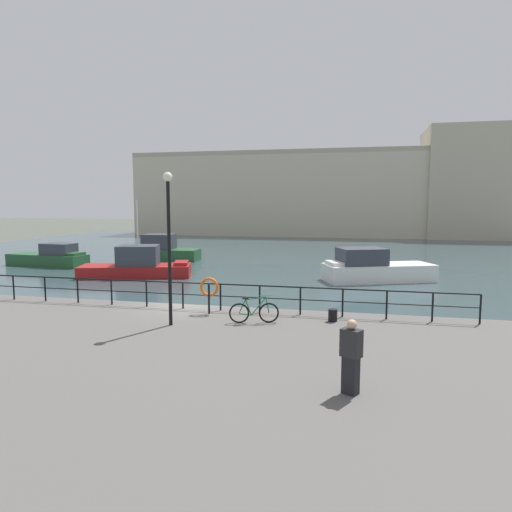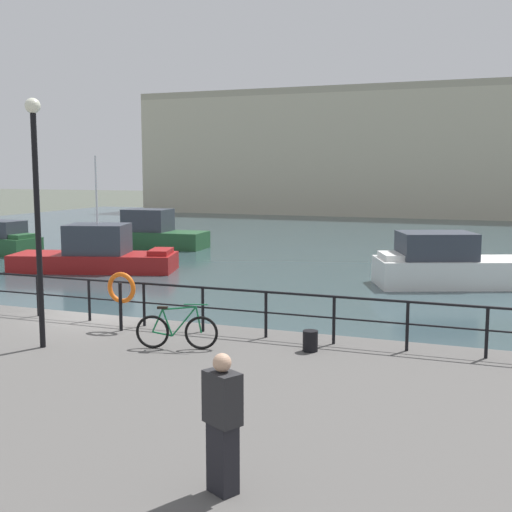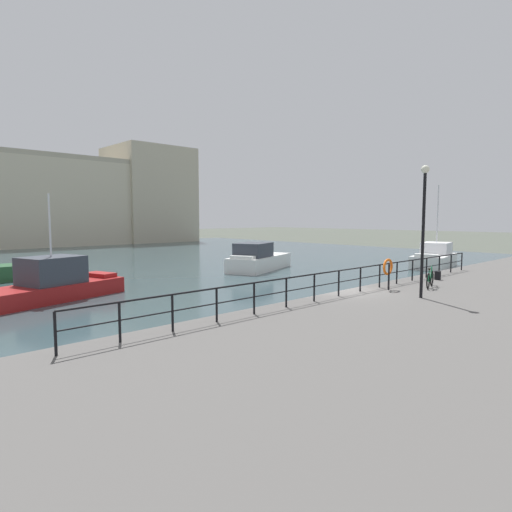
{
  "view_description": "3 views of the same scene",
  "coord_description": "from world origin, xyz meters",
  "px_view_note": "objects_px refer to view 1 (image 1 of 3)",
  "views": [
    {
      "loc": [
        6.97,
        -17.78,
        5.3
      ],
      "look_at": [
        2.03,
        4.35,
        2.66
      ],
      "focal_mm": 32.23,
      "sensor_mm": 36.0,
      "label": 1
    },
    {
      "loc": [
        9.86,
        -14.52,
        4.86
      ],
      "look_at": [
        2.11,
        5.96,
        1.99
      ],
      "focal_mm": 46.31,
      "sensor_mm": 36.0,
      "label": 2
    },
    {
      "loc": [
        -15.71,
        -10.99,
        4.29
      ],
      "look_at": [
        0.3,
        6.01,
        2.17
      ],
      "focal_mm": 29.96,
      "sensor_mm": 36.0,
      "label": 3
    }
  ],
  "objects_px": {
    "moored_red_daysailer": "(137,265)",
    "mooring_bollard": "(333,315)",
    "quay_lamp_post": "(169,230)",
    "moored_small_launch": "(50,258)",
    "harbor_building": "(349,193)",
    "life_ring_stand": "(209,288)",
    "parked_bicycle": "(254,312)",
    "standing_person": "(351,356)",
    "moored_green_narrowboat": "(374,268)",
    "moored_harbor_tender": "(164,250)"
  },
  "relations": [
    {
      "from": "harbor_building",
      "to": "mooring_bollard",
      "type": "bearing_deg",
      "value": -89.28
    },
    {
      "from": "quay_lamp_post",
      "to": "standing_person",
      "type": "xyz_separation_m",
      "value": [
        6.19,
        -4.53,
        -2.43
      ]
    },
    {
      "from": "moored_small_launch",
      "to": "parked_bicycle",
      "type": "distance_m",
      "value": 28.25
    },
    {
      "from": "moored_harbor_tender",
      "to": "life_ring_stand",
      "type": "height_order",
      "value": "life_ring_stand"
    },
    {
      "from": "moored_green_narrowboat",
      "to": "moored_small_launch",
      "type": "xyz_separation_m",
      "value": [
        -26.28,
        1.77,
        -0.15
      ]
    },
    {
      "from": "moored_green_narrowboat",
      "to": "harbor_building",
      "type": "bearing_deg",
      "value": -108.5
    },
    {
      "from": "moored_green_narrowboat",
      "to": "life_ring_stand",
      "type": "distance_m",
      "value": 16.72
    },
    {
      "from": "moored_red_daysailer",
      "to": "life_ring_stand",
      "type": "height_order",
      "value": "moored_red_daysailer"
    },
    {
      "from": "harbor_building",
      "to": "parked_bicycle",
      "type": "xyz_separation_m",
      "value": [
        -1.95,
        -60.15,
        -5.32
      ]
    },
    {
      "from": "quay_lamp_post",
      "to": "standing_person",
      "type": "distance_m",
      "value": 8.05
    },
    {
      "from": "quay_lamp_post",
      "to": "moored_small_launch",
      "type": "bearing_deg",
      "value": 134.84
    },
    {
      "from": "harbor_building",
      "to": "moored_green_narrowboat",
      "type": "relative_size",
      "value": 7.54
    },
    {
      "from": "moored_green_narrowboat",
      "to": "moored_small_launch",
      "type": "distance_m",
      "value": 26.34
    },
    {
      "from": "moored_red_daysailer",
      "to": "mooring_bollard",
      "type": "xyz_separation_m",
      "value": [
        14.62,
        -13.71,
        0.47
      ]
    },
    {
      "from": "moored_red_daysailer",
      "to": "standing_person",
      "type": "relative_size",
      "value": 4.83
    },
    {
      "from": "life_ring_stand",
      "to": "quay_lamp_post",
      "type": "bearing_deg",
      "value": -111.99
    },
    {
      "from": "life_ring_stand",
      "to": "standing_person",
      "type": "height_order",
      "value": "standing_person"
    },
    {
      "from": "moored_green_narrowboat",
      "to": "moored_small_launch",
      "type": "bearing_deg",
      "value": -25.84
    },
    {
      "from": "moored_red_daysailer",
      "to": "life_ring_stand",
      "type": "xyz_separation_m",
      "value": [
        9.93,
        -13.53,
        1.22
      ]
    },
    {
      "from": "parked_bicycle",
      "to": "quay_lamp_post",
      "type": "distance_m",
      "value": 4.11
    },
    {
      "from": "moored_red_daysailer",
      "to": "mooring_bollard",
      "type": "height_order",
      "value": "moored_red_daysailer"
    },
    {
      "from": "moored_harbor_tender",
      "to": "mooring_bollard",
      "type": "xyz_separation_m",
      "value": [
        16.73,
        -23.04,
        0.35
      ]
    },
    {
      "from": "moored_small_launch",
      "to": "standing_person",
      "type": "bearing_deg",
      "value": -37.05
    },
    {
      "from": "moored_red_daysailer",
      "to": "mooring_bollard",
      "type": "relative_size",
      "value": 18.55
    },
    {
      "from": "parked_bicycle",
      "to": "standing_person",
      "type": "bearing_deg",
      "value": -73.52
    },
    {
      "from": "moored_green_narrowboat",
      "to": "quay_lamp_post",
      "type": "bearing_deg",
      "value": 44.88
    },
    {
      "from": "harbor_building",
      "to": "moored_red_daysailer",
      "type": "bearing_deg",
      "value": -106.92
    },
    {
      "from": "mooring_bollard",
      "to": "life_ring_stand",
      "type": "bearing_deg",
      "value": 177.73
    },
    {
      "from": "moored_green_narrowboat",
      "to": "life_ring_stand",
      "type": "bearing_deg",
      "value": 44.73
    },
    {
      "from": "life_ring_stand",
      "to": "moored_harbor_tender",
      "type": "bearing_deg",
      "value": 117.78
    },
    {
      "from": "moored_harbor_tender",
      "to": "quay_lamp_post",
      "type": "relative_size",
      "value": 1.18
    },
    {
      "from": "moored_harbor_tender",
      "to": "mooring_bollard",
      "type": "distance_m",
      "value": 28.47
    },
    {
      "from": "parked_bicycle",
      "to": "moored_green_narrowboat",
      "type": "bearing_deg",
      "value": 58.38
    },
    {
      "from": "moored_small_launch",
      "to": "life_ring_stand",
      "type": "relative_size",
      "value": 5.14
    },
    {
      "from": "mooring_bollard",
      "to": "moored_green_narrowboat",
      "type": "bearing_deg",
      "value": 82.99
    },
    {
      "from": "parked_bicycle",
      "to": "mooring_bollard",
      "type": "relative_size",
      "value": 3.91
    },
    {
      "from": "mooring_bollard",
      "to": "life_ring_stand",
      "type": "xyz_separation_m",
      "value": [
        -4.69,
        0.19,
        0.75
      ]
    },
    {
      "from": "parked_bicycle",
      "to": "standing_person",
      "type": "distance_m",
      "value": 6.44
    },
    {
      "from": "moored_green_narrowboat",
      "to": "parked_bicycle",
      "type": "distance_m",
      "value": 16.99
    },
    {
      "from": "harbor_building",
      "to": "moored_red_daysailer",
      "type": "distance_m",
      "value": 48.03
    },
    {
      "from": "moored_small_launch",
      "to": "life_ring_stand",
      "type": "distance_m",
      "value": 26.1
    },
    {
      "from": "parked_bicycle",
      "to": "mooring_bollard",
      "type": "bearing_deg",
      "value": 1.29
    },
    {
      "from": "moored_red_daysailer",
      "to": "standing_person",
      "type": "height_order",
      "value": "moored_red_daysailer"
    },
    {
      "from": "harbor_building",
      "to": "life_ring_stand",
      "type": "bearing_deg",
      "value": -93.81
    },
    {
      "from": "moored_small_launch",
      "to": "quay_lamp_post",
      "type": "height_order",
      "value": "quay_lamp_post"
    },
    {
      "from": "quay_lamp_post",
      "to": "standing_person",
      "type": "bearing_deg",
      "value": -36.17
    },
    {
      "from": "moored_red_daysailer",
      "to": "parked_bicycle",
      "type": "height_order",
      "value": "moored_red_daysailer"
    },
    {
      "from": "moored_red_daysailer",
      "to": "mooring_bollard",
      "type": "distance_m",
      "value": 20.05
    },
    {
      "from": "moored_harbor_tender",
      "to": "parked_bicycle",
      "type": "xyz_separation_m",
      "value": [
        14.02,
        -23.87,
        0.52
      ]
    },
    {
      "from": "moored_red_daysailer",
      "to": "moored_small_launch",
      "type": "bearing_deg",
      "value": 143.41
    }
  ]
}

